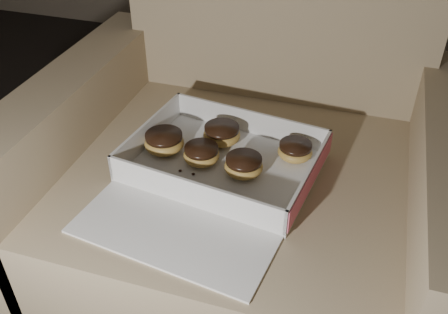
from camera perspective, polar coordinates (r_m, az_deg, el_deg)
name	(u,v)px	position (r m, az deg, el deg)	size (l,w,h in m)	color
armchair	(247,192)	(1.19, 2.63, -4.00)	(0.93, 0.78, 0.97)	#857455
bakery_box	(217,174)	(1.01, -0.80, -1.93)	(0.43, 0.48, 0.06)	silver
donut_a	(202,154)	(1.04, -2.59, 0.34)	(0.08, 0.08, 0.04)	#BA9141
donut_b	(244,165)	(1.01, 2.26, -0.95)	(0.08, 0.08, 0.04)	#BA9141
donut_c	(164,142)	(1.08, -6.85, 1.74)	(0.09, 0.09, 0.04)	#BA9141
donut_d	(222,134)	(1.10, -0.25, 2.66)	(0.08, 0.08, 0.04)	#BA9141
donut_e	(295,151)	(1.06, 8.13, 0.74)	(0.07, 0.07, 0.04)	#BA9141
crumb_a	(193,174)	(1.02, -3.54, -1.96)	(0.01, 0.01, 0.00)	black
crumb_b	(160,173)	(1.02, -7.38, -1.86)	(0.01, 0.01, 0.00)	black
crumb_c	(180,171)	(1.03, -5.03, -1.57)	(0.01, 0.01, 0.00)	black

